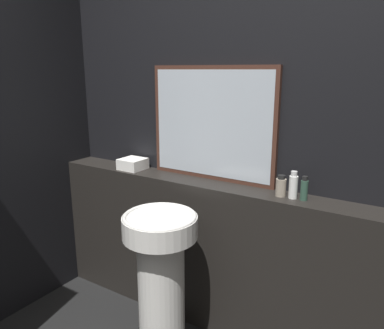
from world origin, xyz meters
TOP-DOWN VIEW (x-y plane):
  - wall_back at (0.00, 1.69)m, footprint 8.00×0.06m
  - vanity_counter at (0.00, 1.56)m, footprint 2.22×0.21m
  - pedestal_sink at (-0.02, 1.13)m, footprint 0.40×0.40m
  - mirror at (-0.00, 1.64)m, footprint 0.84×0.03m
  - towel_stack at (-0.57, 1.56)m, footprint 0.16×0.16m
  - shampoo_bottle at (0.48, 1.56)m, footprint 0.06×0.06m
  - conditioner_bottle at (0.55, 1.56)m, footprint 0.05×0.05m
  - lotion_bottle at (0.61, 1.56)m, footprint 0.04×0.04m

SIDE VIEW (x-z plane):
  - vanity_counter at x=0.00m, z-range 0.00..0.95m
  - pedestal_sink at x=-0.02m, z-range 0.07..0.95m
  - towel_stack at x=-0.57m, z-range 0.95..1.02m
  - shampoo_bottle at x=0.48m, z-range 0.95..1.06m
  - lotion_bottle at x=0.61m, z-range 0.95..1.08m
  - conditioner_bottle at x=0.55m, z-range 0.95..1.09m
  - wall_back at x=0.00m, z-range 0.00..2.50m
  - mirror at x=0.00m, z-range 0.95..1.64m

